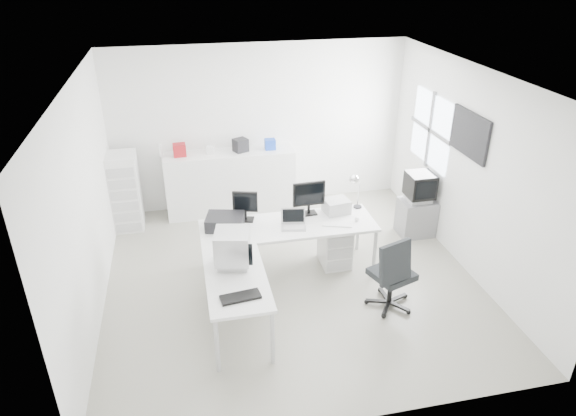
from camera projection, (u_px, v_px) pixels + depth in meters
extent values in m
cube|color=beige|center=(291.00, 278.00, 7.19)|extent=(5.00, 5.00, 0.01)
cube|color=white|center=(292.00, 77.00, 5.92)|extent=(5.00, 5.00, 0.01)
cube|color=white|center=(260.00, 127.00, 8.73)|extent=(5.00, 0.02, 2.80)
cube|color=white|center=(86.00, 206.00, 6.09)|extent=(0.02, 5.00, 2.80)
cube|color=white|center=(469.00, 171.00, 7.02)|extent=(0.02, 5.00, 2.80)
cube|color=white|center=(335.00, 245.00, 7.39)|extent=(0.40, 0.50, 0.60)
cube|color=black|center=(225.00, 222.00, 6.90)|extent=(0.57, 0.49, 0.18)
cube|color=white|center=(337.00, 224.00, 7.00)|extent=(0.43, 0.25, 0.02)
sphere|color=white|center=(357.00, 219.00, 7.09)|extent=(0.06, 0.06, 0.06)
cube|color=#B5B5B5|center=(336.00, 206.00, 7.30)|extent=(0.38, 0.34, 0.20)
cube|color=black|center=(240.00, 297.00, 5.54)|extent=(0.46, 0.23, 0.03)
cube|color=slate|center=(416.00, 217.00, 8.18)|extent=(0.54, 0.44, 0.59)
cube|color=white|center=(231.00, 182.00, 8.79)|extent=(2.18, 0.54, 1.09)
cube|color=maroon|center=(179.00, 150.00, 8.34)|extent=(0.21, 0.19, 0.20)
cube|color=white|center=(211.00, 150.00, 8.46)|extent=(0.14, 0.13, 0.12)
cube|color=black|center=(241.00, 145.00, 8.53)|extent=(0.28, 0.27, 0.22)
cube|color=#1A43BB|center=(270.00, 144.00, 8.63)|extent=(0.18, 0.16, 0.17)
cylinder|color=white|center=(161.00, 150.00, 8.32)|extent=(0.07, 0.07, 0.22)
cube|color=white|center=(126.00, 192.00, 8.23)|extent=(0.44, 0.53, 1.27)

